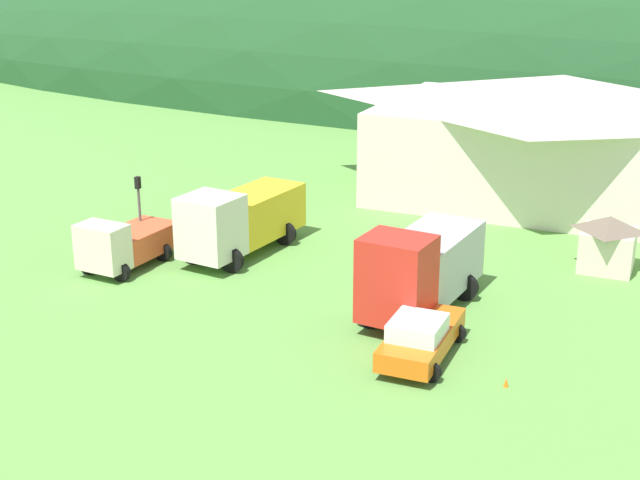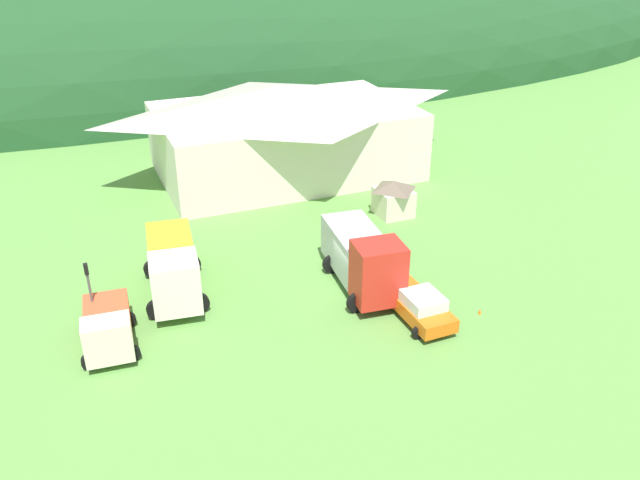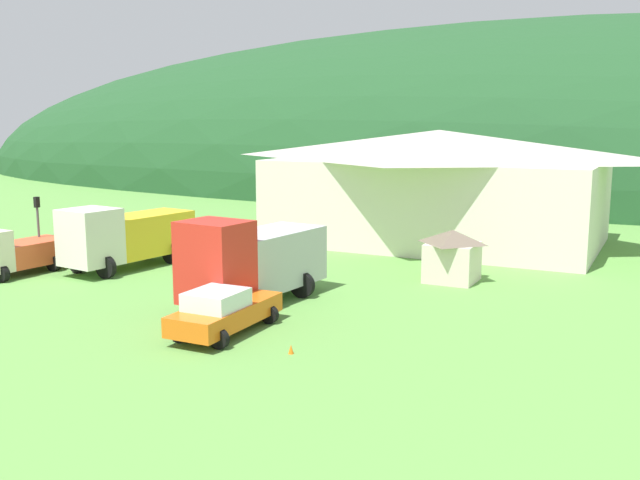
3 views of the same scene
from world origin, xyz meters
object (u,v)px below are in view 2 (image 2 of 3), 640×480
crane_truck_red (363,258)px  depot_building (285,128)px  play_shed_cream (394,197)px  light_truck_cream (108,328)px  service_pickup_orange (418,305)px  heavy_rig_striped (173,267)px  traffic_cone_near_pickup (479,314)px  traffic_light_west (90,289)px

crane_truck_red → depot_building: bearing=179.3°
play_shed_cream → light_truck_cream: play_shed_cream is taller
play_shed_cream → crane_truck_red: bearing=-127.6°
depot_building → service_pickup_orange: size_ratio=4.21×
play_shed_cream → crane_truck_red: 10.05m
heavy_rig_striped → crane_truck_red: bearing=78.6°
play_shed_cream → crane_truck_red: crane_truck_red is taller
crane_truck_red → traffic_cone_near_pickup: crane_truck_red is taller
service_pickup_orange → traffic_cone_near_pickup: bearing=74.1°
play_shed_cream → traffic_light_west: size_ratio=0.69×
heavy_rig_striped → traffic_cone_near_pickup: size_ratio=11.96×
crane_truck_red → traffic_light_west: (-13.92, 1.59, 0.38)m
depot_building → service_pickup_orange: bearing=-92.1°
light_truck_cream → heavy_rig_striped: size_ratio=0.66×
crane_truck_red → traffic_cone_near_pickup: 6.70m
traffic_light_west → light_truck_cream: bearing=-76.8°
depot_building → crane_truck_red: depot_building is taller
traffic_light_west → crane_truck_red: bearing=-6.5°
play_shed_cream → traffic_light_west: (-20.03, -6.37, 1.00)m
traffic_light_west → traffic_cone_near_pickup: (18.38, -6.22, -2.27)m
traffic_light_west → traffic_cone_near_pickup: size_ratio=5.88×
depot_building → light_truck_cream: bearing=-129.7°
heavy_rig_striped → traffic_light_west: traffic_light_west is taller
light_truck_cream → traffic_cone_near_pickup: size_ratio=7.94×
light_truck_cream → traffic_light_west: size_ratio=1.35×
light_truck_cream → crane_truck_red: (13.45, 0.40, 0.74)m
depot_building → traffic_light_west: 23.20m
play_shed_cream → traffic_light_west: 21.05m
depot_building → crane_truck_red: 18.53m
play_shed_cream → service_pickup_orange: size_ratio=0.51×
play_shed_cream → service_pickup_orange: (-4.86, -11.72, -0.44)m
play_shed_cream → heavy_rig_striped: bearing=-163.3°
service_pickup_orange → traffic_light_west: size_ratio=1.34×
light_truck_cream → heavy_rig_striped: 5.29m
depot_building → crane_truck_red: size_ratio=2.83×
crane_truck_red → traffic_light_west: bearing=-90.7°
heavy_rig_striped → traffic_light_west: (-4.28, -1.63, 0.54)m
play_shed_cream → light_truck_cream: (-19.57, -8.35, -0.12)m
crane_truck_red → traffic_cone_near_pickup: (4.47, -4.63, -1.88)m
heavy_rig_striped → depot_building: bearing=149.2°
light_truck_cream → traffic_light_west: 2.33m
traffic_light_west → service_pickup_orange: bearing=-19.4°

